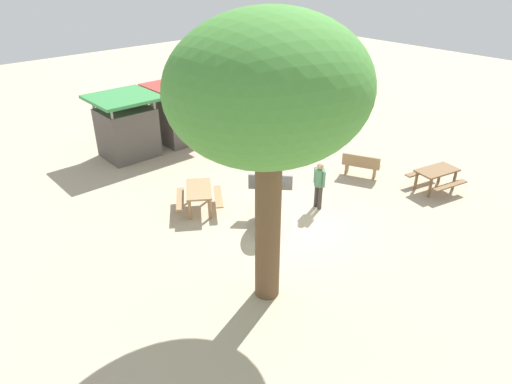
# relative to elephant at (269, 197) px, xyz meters

# --- Properties ---
(ground_plane) EXTENTS (60.00, 60.00, 0.00)m
(ground_plane) POSITION_rel_elephant_xyz_m (0.24, -0.53, -0.92)
(ground_plane) COLOR #BAA88C
(elephant) EXTENTS (1.95, 1.93, 1.44)m
(elephant) POSITION_rel_elephant_xyz_m (0.00, 0.00, 0.00)
(elephant) COLOR slate
(elephant) RESTS_ON ground_plane
(person_handler) EXTENTS (0.32, 0.51, 1.62)m
(person_handler) POSITION_rel_elephant_xyz_m (1.84, -0.40, 0.03)
(person_handler) COLOR #3F3833
(person_handler) RESTS_ON ground_plane
(shade_tree_main) EXTENTS (4.36, 4.00, 6.72)m
(shade_tree_main) POSITION_rel_elephant_xyz_m (-2.32, -2.40, 4.17)
(shade_tree_main) COLOR brown
(shade_tree_main) RESTS_ON ground_plane
(wooden_bench) EXTENTS (0.95, 1.44, 0.88)m
(wooden_bench) POSITION_rel_elephant_xyz_m (4.83, 0.13, -0.45)
(wooden_bench) COLOR #9E7A51
(wooden_bench) RESTS_ON ground_plane
(picnic_table_near) EXTENTS (2.07, 2.07, 0.78)m
(picnic_table_near) POSITION_rel_elephant_xyz_m (-1.15, 2.11, -0.33)
(picnic_table_near) COLOR #9E7A51
(picnic_table_near) RESTS_ON ground_plane
(picnic_table_far) EXTENTS (1.79, 1.78, 0.78)m
(picnic_table_far) POSITION_rel_elephant_xyz_m (5.93, -2.29, -0.33)
(picnic_table_far) COLOR brown
(picnic_table_far) RESTS_ON ground_plane
(market_stall_green) EXTENTS (2.50, 2.50, 2.52)m
(market_stall_green) POSITION_rel_elephant_xyz_m (-0.69, 7.72, 0.22)
(market_stall_green) COLOR #59514C
(market_stall_green) RESTS_ON ground_plane
(market_stall_red) EXTENTS (2.50, 2.50, 2.52)m
(market_stall_red) POSITION_rel_elephant_xyz_m (1.91, 7.72, 0.22)
(market_stall_red) COLOR #59514C
(market_stall_red) RESTS_ON ground_plane
(feed_bucket) EXTENTS (0.36, 0.36, 0.32)m
(feed_bucket) POSITION_rel_elephant_xyz_m (1.74, 1.88, -0.76)
(feed_bucket) COLOR gray
(feed_bucket) RESTS_ON ground_plane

